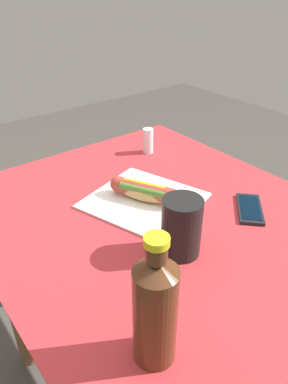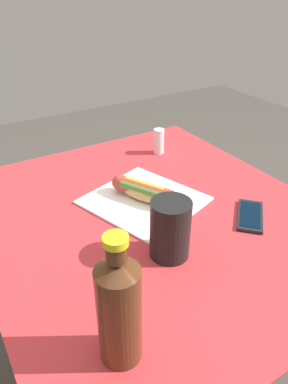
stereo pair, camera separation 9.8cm
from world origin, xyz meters
The scene contains 8 objects.
ground_plane centered at (0.00, 0.00, 0.00)m, with size 6.00×6.00×0.00m, color #47423D.
dining_table centered at (0.00, 0.00, 0.61)m, with size 0.96×0.84×0.76m.
paper_wrapper centered at (0.06, -0.01, 0.77)m, with size 0.28×0.27×0.01m, color white.
hot_dog centered at (0.06, -0.01, 0.80)m, with size 0.18×0.12×0.05m.
cell_phone centered at (-0.15, -0.21, 0.77)m, with size 0.14×0.14×0.01m.
soda_bottle centered at (-0.31, 0.26, 0.87)m, with size 0.07×0.07×0.24m.
drinking_cup centered at (-0.15, 0.05, 0.83)m, with size 0.09×0.09×0.14m, color black.
salt_shaker centered at (0.30, -0.22, 0.81)m, with size 0.04×0.04×0.09m, color silver.
Camera 2 is at (-0.65, 0.42, 1.30)m, focal length 33.92 mm.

